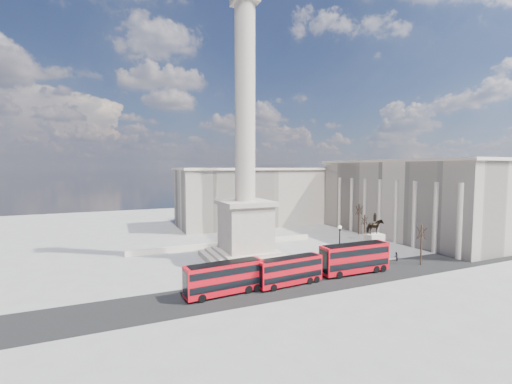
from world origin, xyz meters
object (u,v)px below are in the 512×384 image
object	(u,v)px
red_bus_a	(225,278)
equestrian_statue	(374,242)
pedestrian_standing	(396,257)
pedestrian_walking	(373,260)
victorian_lamp	(340,243)
pedestrian_crossing	(361,256)
red_bus_c	(355,258)
red_bus_b	(290,270)
nelsons_column	(245,189)

from	to	relation	value
red_bus_a	equestrian_statue	size ratio (longest dim) A/B	1.30
pedestrian_standing	pedestrian_walking	bearing A→B (deg)	-25.44
victorian_lamp	equestrian_statue	xyz separation A→B (m)	(10.04, 2.79, -1.29)
equestrian_statue	pedestrian_crossing	xyz separation A→B (m)	(-4.19, -1.24, -1.93)
victorian_lamp	pedestrian_standing	distance (m)	12.28
red_bus_c	pedestrian_walking	size ratio (longest dim) A/B	7.08
red_bus_c	victorian_lamp	distance (m)	3.98
pedestrian_crossing	red_bus_a	bearing A→B (deg)	58.48
red_bus_a	red_bus_b	bearing A→B (deg)	-6.15
equestrian_statue	pedestrian_crossing	bearing A→B (deg)	-163.51
red_bus_a	nelsons_column	bearing A→B (deg)	54.15
pedestrian_standing	victorian_lamp	bearing A→B (deg)	-29.61
nelsons_column	pedestrian_walking	distance (m)	25.49
pedestrian_walking	pedestrian_crossing	world-z (taller)	pedestrian_crossing
pedestrian_walking	red_bus_a	bearing A→B (deg)	-178.88
nelsons_column	pedestrian_walking	xyz separation A→B (m)	(19.27, -11.50, -12.09)
red_bus_c	equestrian_statue	distance (m)	11.65
red_bus_b	equestrian_statue	xyz separation A→B (m)	(21.84, 6.99, 0.77)
equestrian_statue	victorian_lamp	bearing A→B (deg)	-164.45
red_bus_b	victorian_lamp	xyz separation A→B (m)	(11.80, 4.20, 2.06)
nelsons_column	pedestrian_crossing	bearing A→B (deg)	-26.10
red_bus_c	pedestrian_walking	xyz separation A→B (m)	(6.26, 2.73, -1.66)
red_bus_c	equestrian_statue	size ratio (longest dim) A/B	1.41
pedestrian_standing	pedestrian_crossing	xyz separation A→B (m)	(-5.93, 2.41, 0.14)
red_bus_c	pedestrian_standing	world-z (taller)	red_bus_c
red_bus_c	pedestrian_crossing	bearing A→B (deg)	43.23
red_bus_b	equestrian_statue	distance (m)	22.94
equestrian_statue	pedestrian_standing	size ratio (longest dim) A/B	5.08
red_bus_b	pedestrian_walking	world-z (taller)	red_bus_b
red_bus_a	pedestrian_walking	size ratio (longest dim) A/B	6.52
victorian_lamp	pedestrian_crossing	xyz separation A→B (m)	(5.84, 1.55, -3.23)
victorian_lamp	pedestrian_walking	distance (m)	7.42
red_bus_c	pedestrian_standing	size ratio (longest dim) A/B	7.15
red_bus_c	victorian_lamp	world-z (taller)	victorian_lamp
nelsons_column	victorian_lamp	size ratio (longest dim) A/B	7.01
equestrian_statue	pedestrian_crossing	world-z (taller)	equestrian_statue
nelsons_column	red_bus_a	size ratio (longest dim) A/B	4.61
red_bus_a	pedestrian_walking	bearing A→B (deg)	1.40
victorian_lamp	pedestrian_walking	xyz separation A→B (m)	(6.56, -0.86, -3.36)
red_bus_c	pedestrian_standing	distance (m)	11.92
victorian_lamp	red_bus_c	bearing A→B (deg)	-85.23
red_bus_c	red_bus_a	bearing A→B (deg)	-178.50
equestrian_statue	pedestrian_walking	size ratio (longest dim) A/B	5.03
equestrian_statue	pedestrian_walking	xyz separation A→B (m)	(-3.48, -3.65, -2.07)
red_bus_b	pedestrian_walking	size ratio (longest dim) A/B	6.13
red_bus_a	pedestrian_standing	size ratio (longest dim) A/B	6.59
red_bus_c	nelsons_column	bearing A→B (deg)	132.85
red_bus_c	pedestrian_crossing	size ratio (longest dim) A/B	6.09
pedestrian_walking	pedestrian_standing	distance (m)	5.22
red_bus_a	equestrian_statue	xyz separation A→B (m)	(31.50, 6.79, 0.63)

